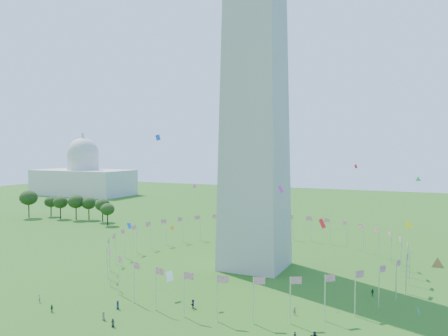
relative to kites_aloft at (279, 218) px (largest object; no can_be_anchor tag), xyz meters
The scene contains 5 objects.
flag_ring 35.10m from the kites_aloft, 119.07° to the left, with size 80.24×80.24×9.00m.
capitol_building 251.40m from the kites_aloft, 141.07° to the left, with size 70.00×35.00×46.00m, color beige, non-canonical shape.
crowd 29.65m from the kites_aloft, 131.00° to the right, with size 103.80×65.89×1.99m.
kites_aloft is the anchor object (origin of this frame).
tree_line_west 142.29m from the kites_aloft, 151.05° to the left, with size 55.59×15.18×12.97m.
Camera 1 is at (42.11, -63.78, 33.12)m, focal length 35.00 mm.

